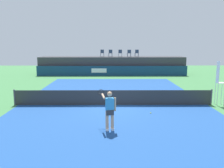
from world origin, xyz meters
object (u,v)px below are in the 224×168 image
at_px(net_post_near, 14,97).
at_px(spectator_chair_center, 120,53).
at_px(umpire_chair, 219,80).
at_px(net_post_far, 211,97).
at_px(spectator_chair_left, 110,53).
at_px(tennis_ball, 151,113).
at_px(spectator_chair_far_left, 102,53).
at_px(tennis_player, 109,109).
at_px(spectator_chair_far_right, 137,53).
at_px(spectator_chair_right, 129,53).

bearing_deg(net_post_near, spectator_chair_center, 64.48).
xyz_separation_m(umpire_chair, net_post_far, (-0.40, -0.01, -1.09)).
xyz_separation_m(spectator_chair_left, umpire_chair, (6.78, -15.10, -1.11)).
relative_size(net_post_near, tennis_ball, 14.71).
bearing_deg(spectator_chair_center, spectator_chair_far_left, 173.29).
bearing_deg(tennis_player, umpire_chair, 32.57).
relative_size(spectator_chair_far_right, tennis_player, 0.50).
relative_size(spectator_chair_far_left, spectator_chair_left, 1.00).
bearing_deg(spectator_chair_right, spectator_chair_center, 167.37).
bearing_deg(spectator_chair_far_right, spectator_chair_left, -179.75).
relative_size(net_post_far, tennis_ball, 14.71).
bearing_deg(spectator_chair_far_left, spectator_chair_far_right, -4.19).
bearing_deg(spectator_chair_right, spectator_chair_far_right, 11.30).
bearing_deg(net_post_near, spectator_chair_far_left, 72.14).
distance_m(spectator_chair_left, tennis_player, 19.53).
height_order(umpire_chair, tennis_ball, umpire_chair).
xyz_separation_m(tennis_player, tennis_ball, (2.28, 2.48, -0.92)).
bearing_deg(spectator_chair_center, spectator_chair_left, -176.94).
xyz_separation_m(spectator_chair_far_right, tennis_player, (-3.33, -19.46, -1.73)).
height_order(spectator_chair_right, spectator_chair_far_right, same).
height_order(spectator_chair_far_left, umpire_chair, spectator_chair_far_left).
distance_m(spectator_chair_far_left, spectator_chair_left, 1.10).
bearing_deg(tennis_ball, tennis_player, -132.54).
height_order(spectator_chair_far_left, spectator_chair_right, same).
height_order(net_post_near, net_post_far, same).
height_order(spectator_chair_far_right, tennis_ball, spectator_chair_far_right).
xyz_separation_m(spectator_chair_far_right, net_post_near, (-9.32, -15.12, -2.19)).
height_order(spectator_chair_far_left, net_post_far, spectator_chair_far_left).
relative_size(spectator_chair_right, net_post_near, 0.89).
height_order(umpire_chair, tennis_player, umpire_chair).
relative_size(spectator_chair_right, tennis_ball, 13.06).
relative_size(spectator_chair_right, net_post_far, 0.89).
bearing_deg(spectator_chair_right, spectator_chair_left, 175.55).
bearing_deg(spectator_chair_far_left, spectator_chair_center, -6.71).
distance_m(spectator_chair_right, umpire_chair, 15.61).
relative_size(spectator_chair_right, tennis_player, 0.50).
distance_m(spectator_chair_center, net_post_near, 16.96).
bearing_deg(net_post_near, net_post_far, 0.00).
bearing_deg(net_post_far, spectator_chair_far_left, 115.68).
xyz_separation_m(spectator_chair_left, spectator_chair_center, (1.22, 0.07, 0.00)).
distance_m(umpire_chair, net_post_far, 1.16).
height_order(net_post_near, tennis_ball, net_post_near).
relative_size(spectator_chair_far_left, umpire_chair, 0.32).
height_order(net_post_far, tennis_player, tennis_player).
bearing_deg(net_post_far, tennis_player, -145.88).
distance_m(spectator_chair_far_right, umpire_chair, 15.55).
relative_size(spectator_chair_left, net_post_far, 0.89).
distance_m(spectator_chair_far_left, spectator_chair_center, 2.28).
height_order(spectator_chair_right, net_post_near, spectator_chair_right).
relative_size(spectator_chair_far_left, spectator_chair_center, 1.00).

